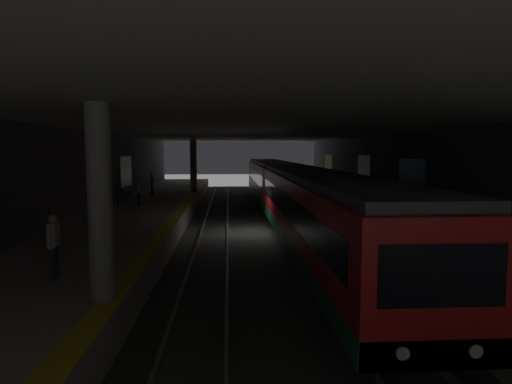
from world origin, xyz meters
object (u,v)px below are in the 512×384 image
(bench_right_far, at_px, (128,192))
(person_boarding, at_px, (315,180))
(bench_right_mid, at_px, (114,198))
(pillar_far, at_px, (193,165))
(pillar_near, at_px, (100,203))
(person_standing_far, at_px, (138,192))
(metro_train, at_px, (286,191))
(bench_right_near, at_px, (101,203))
(bench_left_mid, at_px, (338,183))
(person_waiting_near, at_px, (152,183))
(trash_bin, at_px, (471,231))
(person_walking_mid, at_px, (54,243))

(bench_right_far, xyz_separation_m, person_boarding, (6.59, -14.77, 0.36))
(bench_right_mid, xyz_separation_m, person_boarding, (10.51, -14.77, 0.36))
(pillar_far, distance_m, bench_right_mid, 10.53)
(pillar_near, height_order, person_boarding, pillar_near)
(bench_right_mid, bearing_deg, person_standing_far, -76.44)
(bench_right_mid, xyz_separation_m, bench_right_far, (3.92, 0.00, 0.00))
(metro_train, height_order, person_standing_far, metro_train)
(metro_train, distance_m, bench_right_near, 10.99)
(person_boarding, bearing_deg, bench_left_mid, -68.56)
(bench_right_mid, bearing_deg, bench_left_mid, -56.24)
(person_waiting_near, height_order, trash_bin, person_waiting_near)
(bench_left_mid, distance_m, bench_right_mid, 20.53)
(person_waiting_near, distance_m, trash_bin, 23.74)
(bench_right_near, bearing_deg, person_waiting_near, -7.22)
(metro_train, distance_m, bench_right_mid, 10.75)
(trash_bin, bearing_deg, person_waiting_near, 39.65)
(bench_right_mid, relative_size, person_standing_far, 1.04)
(bench_right_mid, height_order, bench_right_far, same)
(bench_right_far, bearing_deg, trash_bin, -133.42)
(person_standing_far, bearing_deg, person_walking_mid, -176.62)
(bench_right_mid, relative_size, person_boarding, 1.04)
(pillar_far, xyz_separation_m, person_standing_far, (-9.15, 2.75, -1.39))
(metro_train, bearing_deg, bench_right_near, 102.03)
(pillar_far, relative_size, trash_bin, 5.35)
(person_boarding, bearing_deg, bench_right_far, 114.04)
(pillar_near, xyz_separation_m, bench_right_mid, (17.25, 4.18, -1.75))
(metro_train, bearing_deg, person_standing_far, 85.56)
(metro_train, relative_size, person_waiting_near, 23.21)
(metro_train, xyz_separation_m, trash_bin, (-11.16, -5.60, -0.55))
(pillar_far, height_order, person_standing_far, pillar_far)
(pillar_near, height_order, person_standing_far, pillar_near)
(pillar_far, xyz_separation_m, bench_left_mid, (1.91, -12.88, -1.75))
(metro_train, distance_m, bench_left_mid, 13.39)
(metro_train, bearing_deg, pillar_near, 158.78)
(pillar_far, height_order, bench_right_near, pillar_far)
(bench_left_mid, bearing_deg, bench_right_near, 129.51)
(pillar_far, bearing_deg, person_waiting_near, 132.72)
(pillar_far, xyz_separation_m, bench_right_far, (-5.58, 4.18, -1.75))
(pillar_near, distance_m, person_walking_mid, 2.93)
(person_waiting_near, bearing_deg, person_standing_far, -177.79)
(person_standing_far, xyz_separation_m, person_boarding, (10.16, -13.33, -0.00))
(pillar_far, height_order, metro_train, pillar_far)
(bench_left_mid, distance_m, person_waiting_near, 16.56)
(bench_left_mid, bearing_deg, pillar_far, 98.44)
(person_walking_mid, height_order, person_standing_far, person_walking_mid)
(bench_left_mid, height_order, person_standing_far, person_standing_far)
(bench_right_mid, height_order, person_walking_mid, person_walking_mid)
(person_walking_mid, bearing_deg, bench_left_mid, -28.77)
(pillar_near, distance_m, bench_right_far, 21.64)
(person_waiting_near, bearing_deg, trash_bin, -140.35)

